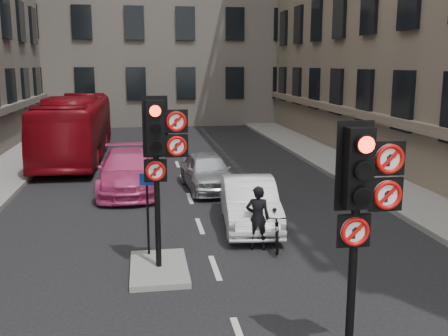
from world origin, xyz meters
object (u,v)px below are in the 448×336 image
object	(u,v)px
signal_near	(363,194)
car_silver	(207,171)
motorcyclist	(258,218)
info_sign	(147,203)
bus_red	(75,128)
motorcycle	(275,230)
car_pink	(127,171)
signal_far	(160,145)
car_white	(249,203)

from	to	relation	value
signal_near	car_silver	distance (m)	11.36
motorcyclist	info_sign	world-z (taller)	info_sign
bus_red	motorcycle	xyz separation A→B (m)	(6.09, -13.03, -0.99)
car_pink	motorcycle	size ratio (longest dim) A/B	3.19
motorcycle	signal_far	bearing A→B (deg)	-150.21
signal_far	info_sign	xyz separation A→B (m)	(-0.28, 0.74, -1.39)
signal_far	motorcyclist	bearing A→B (deg)	23.95
car_pink	motorcycle	bearing A→B (deg)	-61.11
bus_red	motorcyclist	world-z (taller)	bus_red
signal_far	car_silver	xyz separation A→B (m)	(1.83, 7.16, -2.06)
signal_near	car_pink	xyz separation A→B (m)	(-3.51, 11.36, -1.88)
signal_near	car_white	xyz separation A→B (m)	(-0.15, 6.84, -1.94)
motorcyclist	info_sign	distance (m)	2.62
motorcycle	signal_near	bearing A→B (deg)	-81.83
car_silver	car_pink	world-z (taller)	car_pink
signal_near	bus_red	distance (m)	19.04
car_silver	motorcyclist	size ratio (longest dim) A/B	2.46
car_pink	motorcyclist	distance (m)	7.11
car_white	motorcyclist	distance (m)	1.84
motorcycle	car_silver	bearing A→B (deg)	107.42
bus_red	signal_far	bearing A→B (deg)	-75.77
bus_red	motorcyclist	distance (m)	14.22
signal_far	car_white	bearing A→B (deg)	49.22
signal_far	info_sign	size ratio (longest dim) A/B	1.93
car_pink	info_sign	bearing A→B (deg)	-85.34
motorcyclist	bus_red	bearing A→B (deg)	-54.21
car_white	motorcyclist	world-z (taller)	motorcyclist
motorcyclist	signal_far	bearing A→B (deg)	36.28
info_sign	car_white	bearing A→B (deg)	53.55
car_white	motorcycle	xyz separation A→B (m)	(0.26, -1.83, -0.19)
car_silver	bus_red	distance (m)	8.67
car_pink	motorcyclist	world-z (taller)	motorcyclist
info_sign	car_pink	bearing A→B (deg)	111.41
signal_far	bus_red	world-z (taller)	signal_far
car_white	bus_red	distance (m)	12.65
signal_near	car_pink	distance (m)	12.04
signal_near	motorcyclist	size ratio (longest dim) A/B	2.31
bus_red	motorcycle	world-z (taller)	bus_red
signal_far	car_silver	world-z (taller)	signal_far
motorcycle	info_sign	bearing A→B (deg)	-165.56
signal_near	bus_red	size ratio (longest dim) A/B	0.34
car_silver	bus_red	world-z (taller)	bus_red
signal_near	info_sign	size ratio (longest dim) A/B	1.93
signal_near	info_sign	world-z (taller)	signal_near
car_silver	car_pink	size ratio (longest dim) A/B	0.79
signal_far	car_pink	xyz separation A→B (m)	(-0.91, 7.36, -2.00)
signal_far	signal_near	bearing A→B (deg)	-56.98
motorcyclist	info_sign	size ratio (longest dim) A/B	0.83
car_silver	motorcycle	distance (m)	6.22
signal_near	car_white	bearing A→B (deg)	91.29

